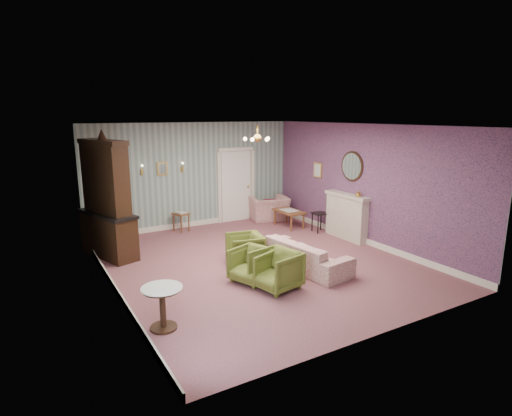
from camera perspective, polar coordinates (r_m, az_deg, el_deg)
floor at (r=9.12m, az=0.18°, el=-7.38°), size 7.00×7.00×0.00m
ceiling at (r=8.56m, az=0.19°, el=11.15°), size 7.00×7.00×0.00m
wall_back at (r=11.84m, az=-8.44°, el=4.41°), size 6.00×0.00×6.00m
wall_front at (r=6.06m, az=17.22°, el=-4.03°), size 6.00×0.00×6.00m
wall_left at (r=7.69m, az=-19.48°, el=-0.68°), size 0.00×7.00×7.00m
wall_right at (r=10.54m, az=14.42°, el=3.13°), size 0.00×7.00×7.00m
wall_right_floral at (r=10.53m, az=14.36°, el=3.13°), size 0.00×7.00×7.00m
door at (r=12.39m, az=-2.73°, el=3.18°), size 1.12×0.12×2.16m
olive_chair_a at (r=7.70m, az=2.74°, el=-8.17°), size 0.85×0.89×0.78m
olive_chair_b at (r=8.02m, az=-0.58°, el=-7.53°), size 0.86×0.89×0.72m
olive_chair_c at (r=8.92m, az=-1.52°, el=-5.41°), size 0.80×0.83×0.72m
sofa_chintz at (r=8.72m, az=6.59°, el=-5.64°), size 0.89×2.12×0.80m
wingback_chair at (r=12.54m, az=1.72°, el=0.49°), size 1.22×0.93×0.95m
dresser at (r=9.74m, az=-19.75°, el=1.57°), size 1.06×1.75×2.75m
fireplace at (r=10.90m, az=12.17°, el=-1.11°), size 0.30×1.40×1.16m
mantel_vase at (r=10.47m, az=13.73°, el=1.90°), size 0.15×0.15×0.15m
oval_mirror at (r=10.74m, az=12.89°, el=5.55°), size 0.04×0.76×0.84m
framed_print at (r=11.80m, az=8.39°, el=5.12°), size 0.04×0.34×0.42m
coffee_table at (r=11.85m, az=4.50°, el=-1.43°), size 0.54×0.96×0.48m
side_table_black at (r=11.43m, az=8.62°, el=-1.94°), size 0.38×0.38×0.53m
pedestal_table at (r=6.51m, az=-12.56°, el=-13.11°), size 0.79×0.79×0.66m
nesting_table at (r=11.55m, az=-10.13°, el=-1.80°), size 0.45×0.51×0.55m
gilt_mirror_back at (r=11.47m, az=-12.60°, el=5.24°), size 0.28×0.06×0.36m
sconce_left at (r=11.29m, az=-15.23°, el=4.99°), size 0.16×0.12×0.30m
sconce_right at (r=11.62m, az=-9.98°, el=5.45°), size 0.16×0.12×0.30m
chandelier at (r=8.58m, az=0.19°, el=9.35°), size 0.56×0.56×0.36m
burgundy_cushion at (r=12.39m, az=1.89°, el=0.36°), size 0.41×0.28×0.39m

